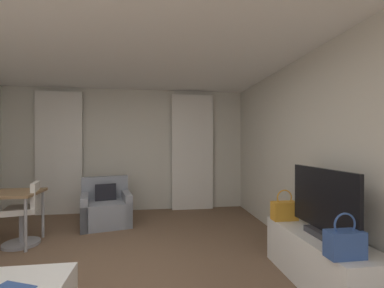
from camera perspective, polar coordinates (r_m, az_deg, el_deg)
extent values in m
plane|color=brown|center=(3.11, -19.88, -27.60)|extent=(12.00, 12.00, 0.00)
cube|color=beige|center=(5.75, -13.76, -1.27)|extent=(5.12, 0.06, 2.60)
cube|color=beige|center=(3.34, 28.04, -2.38)|extent=(0.06, 6.12, 2.60)
cube|color=white|center=(2.99, -19.96, 23.45)|extent=(5.12, 6.12, 0.06)
cube|color=silver|center=(5.92, -27.25, -1.73)|extent=(0.90, 0.06, 2.50)
cube|color=silver|center=(5.65, 0.13, -1.79)|extent=(0.90, 0.06, 2.50)
cube|color=gray|center=(4.97, -18.43, -14.23)|extent=(0.98, 0.93, 0.42)
cube|color=gray|center=(5.19, -18.61, -8.97)|extent=(0.83, 0.32, 0.40)
cube|color=gray|center=(4.98, -14.28, -13.35)|extent=(0.29, 0.77, 0.56)
cube|color=gray|center=(4.94, -22.61, -13.46)|extent=(0.29, 0.77, 0.56)
cube|color=black|center=(5.01, -18.50, -10.45)|extent=(0.40, 0.28, 0.37)
cylinder|color=#99999E|center=(4.71, -30.01, -13.22)|extent=(0.04, 0.04, 0.72)
cylinder|color=#99999E|center=(4.23, -32.82, -14.78)|extent=(0.04, 0.04, 0.72)
cylinder|color=gray|center=(4.56, -33.48, -15.32)|extent=(0.06, 0.06, 0.46)
cylinder|color=gray|center=(4.62, -33.47, -17.83)|extent=(0.48, 0.48, 0.04)
cube|color=silver|center=(4.50, -33.48, -12.01)|extent=(0.48, 0.48, 0.08)
cube|color=silver|center=(4.42, -31.31, -9.43)|extent=(0.14, 0.36, 0.34)
cube|color=white|center=(3.17, 26.43, -21.91)|extent=(0.51, 1.37, 0.52)
cube|color=#333338|center=(3.04, 26.91, -17.11)|extent=(0.20, 0.36, 0.06)
cube|color=black|center=(2.95, 26.92, -10.81)|extent=(0.04, 0.98, 0.62)
cube|color=orange|center=(3.42, 19.70, -13.71)|extent=(0.30, 0.14, 0.22)
torus|color=orange|center=(3.39, 19.71, -11.08)|extent=(0.20, 0.02, 0.20)
cube|color=#335193|center=(2.57, 30.64, -18.49)|extent=(0.30, 0.14, 0.22)
torus|color=#335193|center=(2.52, 30.65, -15.05)|extent=(0.20, 0.02, 0.20)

